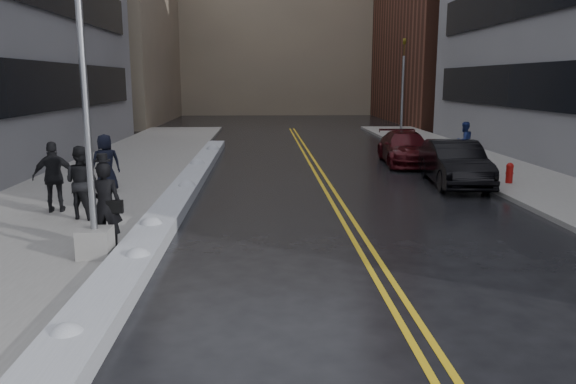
{
  "coord_description": "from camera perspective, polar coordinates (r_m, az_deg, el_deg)",
  "views": [
    {
      "loc": [
        0.2,
        -9.39,
        3.77
      ],
      "look_at": [
        0.75,
        2.94,
        1.3
      ],
      "focal_mm": 35.0,
      "sensor_mm": 36.0,
      "label": 1
    }
  ],
  "objects": [
    {
      "name": "lane_line_right",
      "position": [
        19.9,
        4.54,
        0.37
      ],
      "size": [
        0.12,
        50.0,
        0.01
      ],
      "primitive_type": "cube",
      "color": "gold",
      "rests_on": "ground"
    },
    {
      "name": "car_maroon",
      "position": [
        26.07,
        11.83,
        4.38
      ],
      "size": [
        2.35,
        5.15,
        1.46
      ],
      "primitive_type": "imported",
      "rotation": [
        0.0,
        0.0,
        -0.06
      ],
      "color": "#36080D",
      "rests_on": "ground"
    },
    {
      "name": "fire_hydrant",
      "position": [
        21.53,
        21.59,
        1.91
      ],
      "size": [
        0.26,
        0.26,
        0.73
      ],
      "color": "maroon",
      "rests_on": "sidewalk_east"
    },
    {
      "name": "sidewalk_east",
      "position": [
        22.03,
        23.87,
        0.68
      ],
      "size": [
        4.0,
        50.0,
        0.15
      ],
      "primitive_type": "cube",
      "color": "gray",
      "rests_on": "ground"
    },
    {
      "name": "pedestrian_fedora",
      "position": [
        12.69,
        -18.08,
        -1.33
      ],
      "size": [
        0.73,
        0.5,
        1.93
      ],
      "primitive_type": "imported",
      "rotation": [
        0.0,
        0.0,
        3.2
      ],
      "color": "black",
      "rests_on": "sidewalk_west"
    },
    {
      "name": "sidewalk_west",
      "position": [
        20.61,
        -19.31,
        0.34
      ],
      "size": [
        5.5,
        50.0,
        0.15
      ],
      "primitive_type": "cube",
      "color": "gray",
      "rests_on": "ground"
    },
    {
      "name": "traffic_signal",
      "position": [
        34.4,
        11.57,
        10.47
      ],
      "size": [
        0.16,
        0.2,
        6.0
      ],
      "color": "gray",
      "rests_on": "sidewalk_east"
    },
    {
      "name": "ground",
      "position": [
        10.11,
        -3.58,
        -10.58
      ],
      "size": [
        160.0,
        160.0,
        0.0
      ],
      "primitive_type": "plane",
      "color": "black",
      "rests_on": "ground"
    },
    {
      "name": "pedestrian_d",
      "position": [
        16.81,
        -22.63,
        1.42
      ],
      "size": [
        1.23,
        0.71,
        1.97
      ],
      "primitive_type": "imported",
      "rotation": [
        0.0,
        0.0,
        3.35
      ],
      "color": "black",
      "rests_on": "sidewalk_west"
    },
    {
      "name": "building_far",
      "position": [
        69.78,
        -1.15,
        17.25
      ],
      "size": [
        36.0,
        16.0,
        22.0
      ],
      "primitive_type": "cube",
      "color": "gray",
      "rests_on": "ground"
    },
    {
      "name": "pedestrian_b",
      "position": [
        15.74,
        -20.21,
        0.93
      ],
      "size": [
        1.15,
        1.04,
        1.94
      ],
      "primitive_type": "imported",
      "rotation": [
        0.0,
        0.0,
        2.75
      ],
      "color": "black",
      "rests_on": "sidewalk_west"
    },
    {
      "name": "lamppost",
      "position": [
        11.97,
        -19.62,
        4.74
      ],
      "size": [
        0.65,
        0.65,
        7.62
      ],
      "color": "gray",
      "rests_on": "sidewalk_west"
    },
    {
      "name": "snow_ridge",
      "position": [
        17.95,
        -11.02,
        -0.46
      ],
      "size": [
        0.9,
        30.0,
        0.34
      ],
      "primitive_type": "cube",
      "color": "silver",
      "rests_on": "ground"
    },
    {
      "name": "lane_line_left",
      "position": [
        19.86,
        3.68,
        0.36
      ],
      "size": [
        0.12,
        50.0,
        0.01
      ],
      "primitive_type": "cube",
      "color": "gold",
      "rests_on": "ground"
    },
    {
      "name": "building_west_far",
      "position": [
        55.89,
        -19.68,
        16.04
      ],
      "size": [
        14.0,
        22.0,
        18.0
      ],
      "primitive_type": "cube",
      "color": "gray",
      "rests_on": "ground"
    },
    {
      "name": "pedestrian_east",
      "position": [
        26.93,
        17.46,
        4.96
      ],
      "size": [
        1.04,
        0.94,
        1.76
      ],
      "primitive_type": "imported",
      "rotation": [
        0.0,
        0.0,
        3.53
      ],
      "color": "navy",
      "rests_on": "sidewalk_east"
    },
    {
      "name": "pedestrian_c",
      "position": [
        19.3,
        -18.03,
        2.81
      ],
      "size": [
        1.1,
        0.94,
        1.9
      ],
      "primitive_type": "imported",
      "rotation": [
        0.0,
        0.0,
        3.57
      ],
      "color": "black",
      "rests_on": "sidewalk_west"
    },
    {
      "name": "car_black",
      "position": [
        21.2,
        16.57,
        2.81
      ],
      "size": [
        2.09,
        5.01,
        1.61
      ],
      "primitive_type": "imported",
      "rotation": [
        0.0,
        0.0,
        -0.08
      ],
      "color": "black",
      "rests_on": "ground"
    }
  ]
}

